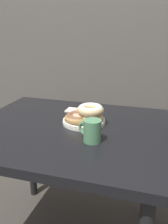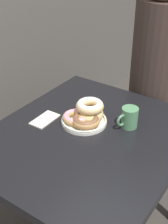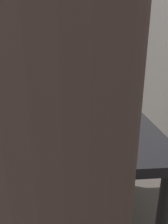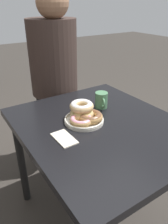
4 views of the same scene
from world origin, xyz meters
name	(u,v)px [view 1 (image 1 of 4)]	position (x,y,z in m)	size (l,w,h in m)	color
wall_back	(108,12)	(0.00, 1.12, 1.30)	(8.00, 0.05, 2.60)	#56514C
dining_table	(67,143)	(0.00, 0.25, 0.65)	(0.95, 0.82, 0.74)	black
donut_plate	(85,116)	(0.07, 0.32, 0.78)	(0.24, 0.23, 0.10)	silver
coffee_mug	(92,130)	(0.16, 0.13, 0.79)	(0.11, 0.08, 0.10)	#4C7F56
napkin	(79,111)	(-0.02, 0.49, 0.74)	(0.14, 0.08, 0.01)	beige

